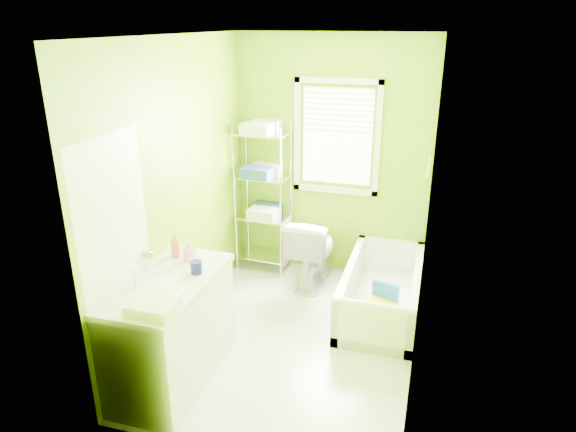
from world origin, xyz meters
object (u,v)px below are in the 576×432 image
(bathtub, at_px, (381,297))
(vanity, at_px, (171,329))
(toilet, at_px, (313,250))
(wire_shelf_unit, at_px, (265,182))

(bathtub, relative_size, vanity, 1.29)
(bathtub, height_order, vanity, vanity)
(bathtub, distance_m, vanity, 2.11)
(toilet, relative_size, vanity, 0.66)
(vanity, relative_size, wire_shelf_unit, 0.69)
(vanity, xyz_separation_m, wire_shelf_unit, (0.06, 2.10, 0.57))
(bathtub, relative_size, wire_shelf_unit, 0.89)
(vanity, bearing_deg, bathtub, 45.83)
(vanity, bearing_deg, wire_shelf_unit, 88.43)
(toilet, height_order, vanity, vanity)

